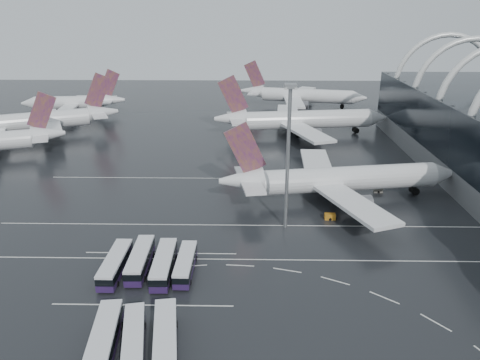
{
  "coord_description": "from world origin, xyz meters",
  "views": [
    {
      "loc": [
        -7.86,
        -76.08,
        43.33
      ],
      "look_at": [
        -9.69,
        20.24,
        7.0
      ],
      "focal_mm": 35.0,
      "sensor_mm": 36.0,
      "label": 1
    }
  ],
  "objects_px": {
    "bus_row_near_c": "(164,264)",
    "gse_cart_belly_e": "(328,182)",
    "bus_row_near_a": "(115,264)",
    "gse_cart_belly_b": "(378,190)",
    "airliner_gate_c": "(300,96)",
    "bus_row_near_d": "(185,264)",
    "bus_row_far_a": "(104,339)",
    "bus_row_far_b": "(134,338)",
    "gse_cart_belly_c": "(330,217)",
    "bus_row_near_b": "(140,260)",
    "jet_remote_far": "(75,103)",
    "airliner_gate_b": "(299,120)",
    "airliner_main": "(337,180)",
    "jet_remote_mid": "(52,120)",
    "floodlight_mast": "(288,141)",
    "bus_row_far_c": "(166,337)"
  },
  "relations": [
    {
      "from": "airliner_main",
      "to": "floodlight_mast",
      "type": "xyz_separation_m",
      "value": [
        -13.02,
        -14.98,
        13.66
      ]
    },
    {
      "from": "bus_row_near_a",
      "to": "bus_row_far_a",
      "type": "xyz_separation_m",
      "value": [
        3.71,
        -19.17,
        0.08
      ]
    },
    {
      "from": "airliner_gate_b",
      "to": "gse_cart_belly_c",
      "type": "distance_m",
      "value": 68.97
    },
    {
      "from": "bus_row_far_c",
      "to": "gse_cart_belly_b",
      "type": "bearing_deg",
      "value": -46.06
    },
    {
      "from": "jet_remote_far",
      "to": "bus_row_far_c",
      "type": "bearing_deg",
      "value": 107.98
    },
    {
      "from": "bus_row_far_b",
      "to": "bus_row_far_a",
      "type": "bearing_deg",
      "value": 87.4
    },
    {
      "from": "bus_row_near_c",
      "to": "gse_cart_belly_e",
      "type": "xyz_separation_m",
      "value": [
        34.7,
        42.62,
        -1.13
      ]
    },
    {
      "from": "airliner_gate_b",
      "to": "bus_row_near_a",
      "type": "relative_size",
      "value": 4.75
    },
    {
      "from": "bus_row_near_c",
      "to": "bus_row_far_a",
      "type": "relative_size",
      "value": 0.97
    },
    {
      "from": "floodlight_mast",
      "to": "airliner_main",
      "type": "bearing_deg",
      "value": 49.0
    },
    {
      "from": "gse_cart_belly_b",
      "to": "bus_row_near_b",
      "type": "bearing_deg",
      "value": -144.29
    },
    {
      "from": "airliner_main",
      "to": "bus_row_near_c",
      "type": "height_order",
      "value": "airliner_main"
    },
    {
      "from": "airliner_gate_c",
      "to": "jet_remote_far",
      "type": "bearing_deg",
      "value": -157.79
    },
    {
      "from": "jet_remote_far",
      "to": "gse_cart_belly_b",
      "type": "height_order",
      "value": "jet_remote_far"
    },
    {
      "from": "bus_row_far_a",
      "to": "bus_row_near_b",
      "type": "bearing_deg",
      "value": -6.87
    },
    {
      "from": "bus_row_near_c",
      "to": "gse_cart_belly_b",
      "type": "xyz_separation_m",
      "value": [
        46.22,
        37.8,
        -1.22
      ]
    },
    {
      "from": "gse_cart_belly_b",
      "to": "gse_cart_belly_e",
      "type": "bearing_deg",
      "value": 157.3
    },
    {
      "from": "airliner_gate_c",
      "to": "bus_row_near_d",
      "type": "xyz_separation_m",
      "value": [
        -33.54,
        -139.19,
        -3.37
      ]
    },
    {
      "from": "jet_remote_far",
      "to": "bus_row_near_b",
      "type": "xyz_separation_m",
      "value": [
        53.66,
        -121.58,
        -3.03
      ]
    },
    {
      "from": "bus_row_near_a",
      "to": "bus_row_near_c",
      "type": "height_order",
      "value": "bus_row_near_c"
    },
    {
      "from": "floodlight_mast",
      "to": "airliner_gate_b",
      "type": "bearing_deg",
      "value": 82.29
    },
    {
      "from": "airliner_gate_c",
      "to": "bus_row_far_a",
      "type": "xyz_separation_m",
      "value": [
        -41.76,
        -158.84,
        -3.16
      ]
    },
    {
      "from": "jet_remote_far",
      "to": "bus_row_far_b",
      "type": "distance_m",
      "value": 152.9
    },
    {
      "from": "jet_remote_mid",
      "to": "bus_row_far_a",
      "type": "distance_m",
      "value": 120.41
    },
    {
      "from": "gse_cart_belly_c",
      "to": "gse_cart_belly_e",
      "type": "distance_m",
      "value": 20.71
    },
    {
      "from": "gse_cart_belly_b",
      "to": "gse_cart_belly_c",
      "type": "bearing_deg",
      "value": -132.36
    },
    {
      "from": "bus_row_near_a",
      "to": "gse_cart_belly_b",
      "type": "bearing_deg",
      "value": -54.61
    },
    {
      "from": "airliner_gate_c",
      "to": "bus_row_far_b",
      "type": "bearing_deg",
      "value": -91.13
    },
    {
      "from": "airliner_main",
      "to": "jet_remote_mid",
      "type": "relative_size",
      "value": 1.26
    },
    {
      "from": "bus_row_far_a",
      "to": "bus_row_far_c",
      "type": "bearing_deg",
      "value": -91.92
    },
    {
      "from": "bus_row_near_d",
      "to": "floodlight_mast",
      "type": "xyz_separation_m",
      "value": [
        18.41,
        17.83,
        16.93
      ]
    },
    {
      "from": "bus_row_near_c",
      "to": "gse_cart_belly_e",
      "type": "height_order",
      "value": "bus_row_near_c"
    },
    {
      "from": "bus_row_near_d",
      "to": "gse_cart_belly_e",
      "type": "distance_m",
      "value": 52.46
    },
    {
      "from": "gse_cart_belly_b",
      "to": "bus_row_near_c",
      "type": "bearing_deg",
      "value": -140.72
    },
    {
      "from": "bus_row_near_d",
      "to": "gse_cart_belly_b",
      "type": "distance_m",
      "value": 56.71
    },
    {
      "from": "jet_remote_far",
      "to": "bus_row_far_a",
      "type": "distance_m",
      "value": 152.04
    },
    {
      "from": "gse_cart_belly_c",
      "to": "jet_remote_mid",
      "type": "bearing_deg",
      "value": 141.84
    },
    {
      "from": "bus_row_far_b",
      "to": "gse_cart_belly_b",
      "type": "relative_size",
      "value": 5.86
    },
    {
      "from": "bus_row_far_a",
      "to": "gse_cart_belly_e",
      "type": "bearing_deg",
      "value": -38.71
    },
    {
      "from": "floodlight_mast",
      "to": "gse_cart_belly_e",
      "type": "bearing_deg",
      "value": 62.64
    },
    {
      "from": "airliner_main",
      "to": "jet_remote_mid",
      "type": "height_order",
      "value": "jet_remote_mid"
    },
    {
      "from": "bus_row_far_b",
      "to": "gse_cart_belly_e",
      "type": "xyz_separation_m",
      "value": [
        35.48,
        61.35,
        -0.96
      ]
    },
    {
      "from": "gse_cart_belly_e",
      "to": "bus_row_far_a",
      "type": "bearing_deg",
      "value": -122.39
    },
    {
      "from": "bus_row_near_c",
      "to": "gse_cart_belly_b",
      "type": "relative_size",
      "value": 6.35
    },
    {
      "from": "bus_row_near_b",
      "to": "bus_row_far_b",
      "type": "height_order",
      "value": "bus_row_near_b"
    },
    {
      "from": "airliner_gate_c",
      "to": "bus_row_far_a",
      "type": "distance_m",
      "value": 164.27
    },
    {
      "from": "gse_cart_belly_c",
      "to": "bus_row_near_b",
      "type": "bearing_deg",
      "value": -150.32
    },
    {
      "from": "bus_row_near_d",
      "to": "bus_row_far_a",
      "type": "distance_m",
      "value": 21.31
    },
    {
      "from": "bus_row_far_b",
      "to": "bus_row_far_c",
      "type": "xyz_separation_m",
      "value": [
        4.22,
        0.05,
        0.16
      ]
    },
    {
      "from": "airliner_main",
      "to": "gse_cart_belly_e",
      "type": "xyz_separation_m",
      "value": [
        -0.38,
        9.45,
        -4.22
      ]
    }
  ]
}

